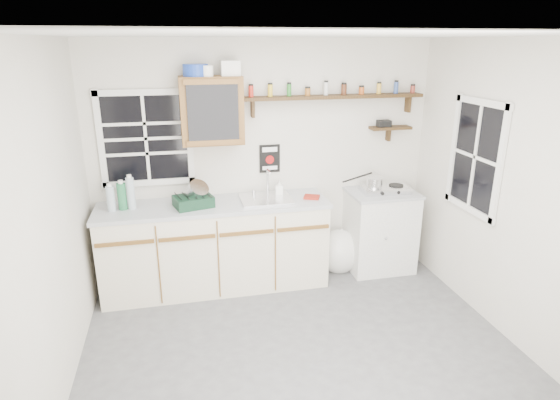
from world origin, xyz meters
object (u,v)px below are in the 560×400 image
(main_cabinet, at_px, (216,245))
(upper_cabinet, at_px, (212,111))
(hotplate, at_px, (385,189))
(right_cabinet, at_px, (380,230))
(spice_shelf, at_px, (334,96))
(dish_rack, at_px, (195,198))

(main_cabinet, xyz_separation_m, upper_cabinet, (0.03, 0.14, 1.36))
(hotplate, bearing_deg, main_cabinet, -175.27)
(upper_cabinet, distance_m, hotplate, 2.02)
(right_cabinet, bearing_deg, spice_shelf, 160.52)
(main_cabinet, height_order, hotplate, hotplate)
(right_cabinet, relative_size, spice_shelf, 0.48)
(main_cabinet, height_order, dish_rack, dish_rack)
(main_cabinet, xyz_separation_m, spice_shelf, (1.30, 0.21, 1.47))
(main_cabinet, bearing_deg, upper_cabinet, 76.32)
(spice_shelf, xyz_separation_m, hotplate, (0.55, -0.21, -0.98))
(right_cabinet, relative_size, upper_cabinet, 1.40)
(upper_cabinet, relative_size, dish_rack, 1.57)
(main_cabinet, bearing_deg, right_cabinet, 0.79)
(spice_shelf, bearing_deg, hotplate, -20.78)
(dish_rack, height_order, hotplate, dish_rack)
(dish_rack, bearing_deg, main_cabinet, -0.09)
(main_cabinet, relative_size, dish_rack, 5.57)
(right_cabinet, relative_size, dish_rack, 2.19)
(main_cabinet, distance_m, dish_rack, 0.58)
(right_cabinet, bearing_deg, dish_rack, -177.92)
(main_cabinet, distance_m, upper_cabinet, 1.37)
(right_cabinet, height_order, spice_shelf, spice_shelf)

